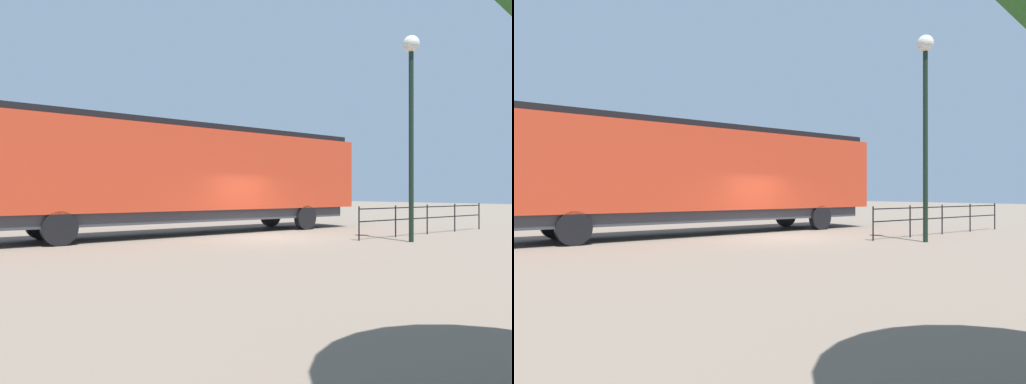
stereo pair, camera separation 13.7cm
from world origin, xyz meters
TOP-DOWN VIEW (x-y plane):
  - ground_plane at (0.00, 0.00)m, footprint 120.00×120.00m
  - locomotive at (-3.11, -1.18)m, footprint 2.82×16.51m
  - lamp_post at (4.12, 2.95)m, footprint 0.56×0.56m
  - platform_fence at (2.80, 5.98)m, footprint 0.05×8.38m

SIDE VIEW (x-z plane):
  - ground_plane at x=0.00m, z-range 0.00..0.00m
  - platform_fence at x=2.80m, z-range 0.18..1.38m
  - locomotive at x=-3.11m, z-range 0.25..4.65m
  - lamp_post at x=4.12m, z-range 1.55..8.60m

